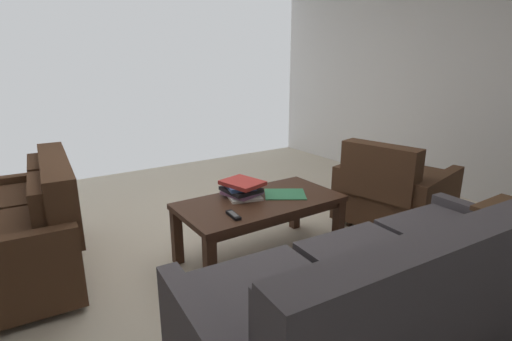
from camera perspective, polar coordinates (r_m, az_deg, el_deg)
ground_plane at (r=3.15m, az=-6.05°, el=-12.19°), size 5.94×5.43×0.01m
wall_left at (r=4.91m, az=26.46°, el=11.89°), size 0.12×5.43×2.52m
sofa_main at (r=2.10m, az=20.21°, el=-17.31°), size 2.13×1.04×0.85m
loveseat_near at (r=3.16m, az=-32.25°, el=-7.47°), size 0.96×1.48×0.83m
coffee_table at (r=2.90m, az=0.63°, el=-5.67°), size 1.23×0.63×0.47m
armchair_side at (r=3.72m, az=19.82°, el=-2.80°), size 1.01×1.01×0.81m
book_stack at (r=2.93m, az=-2.15°, el=-2.72°), size 0.31×0.34×0.13m
tv_remote at (r=2.58m, az=-3.41°, el=-6.68°), size 0.06×0.16×0.02m
loose_magazine at (r=2.99m, az=4.34°, el=-3.55°), size 0.40×0.38×0.01m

